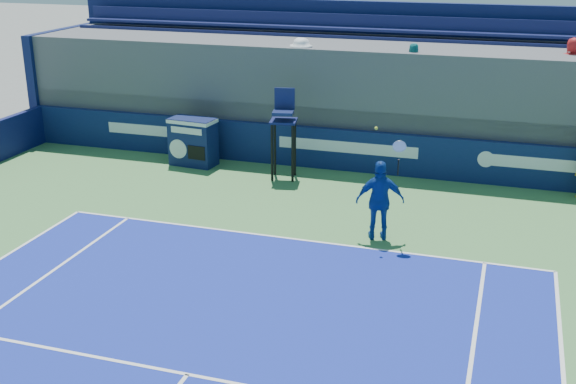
% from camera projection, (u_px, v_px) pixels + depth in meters
% --- Properties ---
extents(back_hoarding, '(20.40, 0.21, 1.20)m').
position_uv_depth(back_hoarding, '(348.00, 150.00, 20.43)').
color(back_hoarding, '#0C1948').
rests_on(back_hoarding, ground).
extents(match_clock, '(1.38, 0.85, 1.40)m').
position_uv_depth(match_clock, '(193.00, 141.00, 20.89)').
color(match_clock, '#0D1845').
rests_on(match_clock, ground).
extents(umpire_chair, '(0.82, 0.82, 2.48)m').
position_uv_depth(umpire_chair, '(284.00, 124.00, 19.50)').
color(umpire_chair, black).
rests_on(umpire_chair, ground).
extents(tennis_player, '(1.13, 0.70, 2.57)m').
position_uv_depth(tennis_player, '(380.00, 200.00, 15.68)').
color(tennis_player, '#123B95').
rests_on(tennis_player, apron).
extents(stadium_seating, '(21.00, 4.05, 4.40)m').
position_uv_depth(stadium_seating, '(364.00, 93.00, 21.86)').
color(stadium_seating, '#4F5054').
rests_on(stadium_seating, ground).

